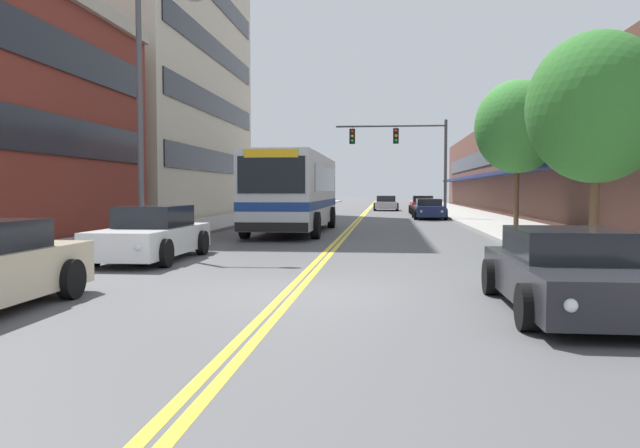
% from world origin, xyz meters
% --- Properties ---
extents(ground_plane, '(240.00, 240.00, 0.00)m').
position_xyz_m(ground_plane, '(0.00, 37.00, 0.00)').
color(ground_plane, '#4C4C4F').
extents(sidewalk_left, '(3.95, 106.00, 0.13)m').
position_xyz_m(sidewalk_left, '(-7.48, 37.00, 0.06)').
color(sidewalk_left, '#9E9B96').
rests_on(sidewalk_left, ground_plane).
extents(sidewalk_right, '(3.95, 106.00, 0.13)m').
position_xyz_m(sidewalk_right, '(7.48, 37.00, 0.06)').
color(sidewalk_right, '#9E9B96').
rests_on(sidewalk_right, ground_plane).
extents(centre_line, '(0.34, 106.00, 0.01)m').
position_xyz_m(centre_line, '(0.00, 37.00, 0.00)').
color(centre_line, yellow).
rests_on(centre_line, ground_plane).
extents(storefront_row_right, '(9.10, 68.00, 7.24)m').
position_xyz_m(storefront_row_right, '(13.68, 37.00, 3.62)').
color(storefront_row_right, brown).
rests_on(storefront_row_right, ground_plane).
extents(city_bus, '(2.96, 10.98, 3.24)m').
position_xyz_m(city_bus, '(-2.25, 15.79, 1.83)').
color(city_bus, silver).
rests_on(city_bus, ground_plane).
extents(car_black_parked_left_near, '(2.01, 4.17, 1.30)m').
position_xyz_m(car_black_parked_left_near, '(-4.26, 28.17, 0.60)').
color(car_black_parked_left_near, black).
rests_on(car_black_parked_left_near, ground_plane).
extents(car_white_parked_left_far, '(1.97, 4.84, 1.39)m').
position_xyz_m(car_white_parked_left_far, '(-4.33, 4.72, 0.64)').
color(car_white_parked_left_far, white).
rests_on(car_white_parked_left_far, ground_plane).
extents(car_charcoal_parked_right_foreground, '(2.04, 4.63, 1.21)m').
position_xyz_m(car_charcoal_parked_right_foreground, '(4.35, -1.16, 0.57)').
color(car_charcoal_parked_right_foreground, '#232328').
rests_on(car_charcoal_parked_right_foreground, ground_plane).
extents(car_navy_parked_right_mid, '(1.99, 4.78, 1.25)m').
position_xyz_m(car_navy_parked_right_mid, '(4.31, 28.71, 0.60)').
color(car_navy_parked_right_mid, '#19234C').
rests_on(car_navy_parked_right_mid, ground_plane).
extents(car_red_parked_right_far, '(1.97, 4.68, 1.37)m').
position_xyz_m(car_red_parked_right_far, '(4.39, 37.12, 0.63)').
color(car_red_parked_right_far, maroon).
rests_on(car_red_parked_right_far, ground_plane).
extents(car_silver_moving_lead, '(2.14, 4.33, 1.30)m').
position_xyz_m(car_silver_moving_lead, '(1.63, 44.39, 0.60)').
color(car_silver_moving_lead, '#B7B7BC').
rests_on(car_silver_moving_lead, ground_plane).
extents(traffic_signal_mast, '(6.73, 0.38, 6.03)m').
position_xyz_m(traffic_signal_mast, '(2.83, 27.63, 4.33)').
color(traffic_signal_mast, '#47474C').
rests_on(traffic_signal_mast, ground_plane).
extents(street_lamp_left_near, '(2.01, 0.28, 7.37)m').
position_xyz_m(street_lamp_left_near, '(-5.02, 6.42, 4.39)').
color(street_lamp_left_near, '#47474C').
rests_on(street_lamp_left_near, ground_plane).
extents(street_tree_right_near, '(3.34, 3.34, 5.52)m').
position_xyz_m(street_tree_right_near, '(6.72, 5.19, 3.80)').
color(street_tree_right_near, brown).
rests_on(street_tree_right_near, sidewalk_right).
extents(street_tree_right_mid, '(3.77, 3.77, 6.56)m').
position_xyz_m(street_tree_right_mid, '(7.44, 17.95, 4.61)').
color(street_tree_right_mid, brown).
rests_on(street_tree_right_mid, sidewalk_right).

